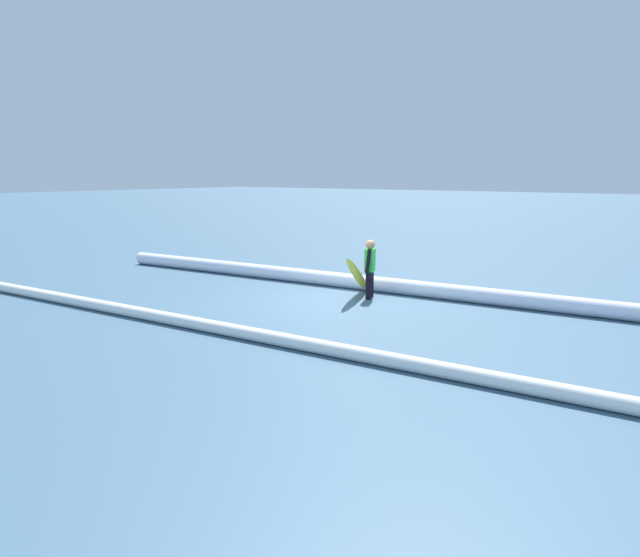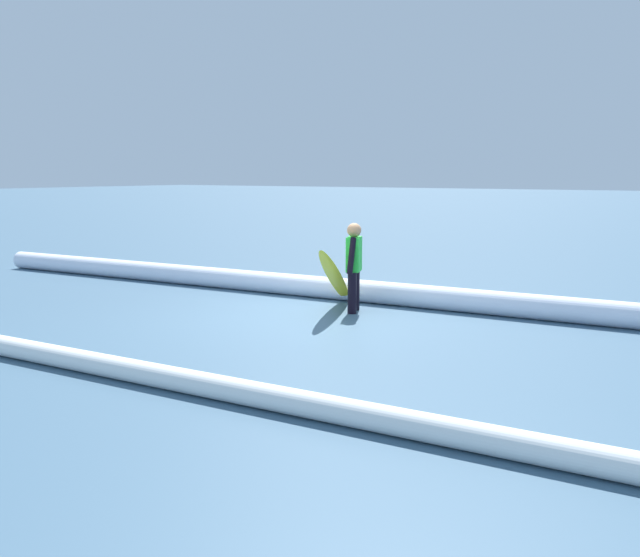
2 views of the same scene
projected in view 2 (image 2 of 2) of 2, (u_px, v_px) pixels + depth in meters
ground_plane at (302, 315)px, 10.37m from camera, size 163.74×163.74×0.00m
surfer at (354, 263)px, 10.51m from camera, size 0.30×0.55×1.39m
surfboard at (335, 277)px, 10.62m from camera, size 0.87×1.91×1.11m
wave_crest_foreground at (424, 297)px, 10.88m from camera, size 19.46×1.71×0.38m
wave_crest_midground at (49, 355)px, 7.67m from camera, size 16.37×1.14×0.24m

